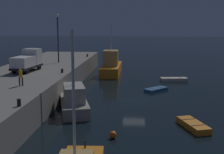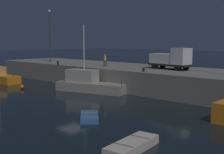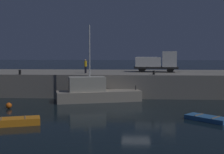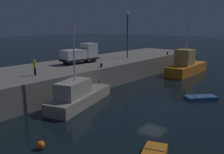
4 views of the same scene
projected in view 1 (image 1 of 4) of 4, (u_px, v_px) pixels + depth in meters
name	position (u px, v px, depth m)	size (l,w,h in m)	color
ground_plane	(134.00, 100.00, 35.78)	(320.00, 320.00, 0.00)	black
pier_quay	(21.00, 87.00, 36.64)	(57.48, 10.45, 2.70)	gray
fishing_trawler_red	(73.00, 100.00, 31.92)	(9.30, 4.79, 8.14)	gray
fishing_boat_blue	(111.00, 66.00, 53.55)	(10.39, 2.95, 8.34)	orange
dinghy_orange_near	(156.00, 89.00, 40.88)	(3.34, 3.22, 0.38)	#2D6099
rowboat_white_mid	(193.00, 125.00, 26.44)	(4.01, 2.43, 0.55)	orange
dinghy_red_small	(174.00, 79.00, 47.35)	(1.87, 4.07, 0.56)	beige
mooring_buoy_mid	(113.00, 135.00, 24.14)	(0.56, 0.56, 0.56)	orange
lamp_post_east	(58.00, 34.00, 46.93)	(0.44, 0.44, 7.18)	#38383D
utility_truck	(27.00, 61.00, 39.14)	(5.69, 2.45, 2.67)	black
dockworker	(21.00, 76.00, 30.20)	(0.38, 0.44, 1.71)	black
bollard_west	(87.00, 55.00, 55.38)	(0.28, 0.28, 0.46)	black
bollard_central	(62.00, 71.00, 38.13)	(0.28, 0.28, 0.46)	black
bollard_east	(19.00, 103.00, 22.99)	(0.28, 0.28, 0.54)	black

